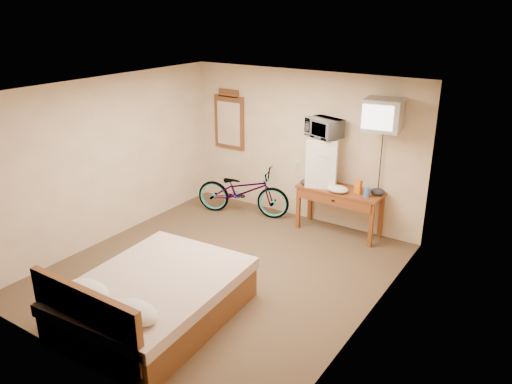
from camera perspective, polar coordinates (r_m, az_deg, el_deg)
room at (r=6.50m, az=-4.34°, el=0.68°), size 4.60×4.64×2.50m
desk at (r=7.95m, az=9.44°, el=-0.52°), size 1.35×0.53×0.75m
mini_fridge at (r=7.97m, az=7.61°, el=3.53°), size 0.60×0.59×0.78m
microwave at (r=7.83m, az=7.80°, el=7.28°), size 0.62×0.52×0.30m
snack_bag at (r=7.76m, az=11.60°, el=0.60°), size 0.12×0.09×0.22m
blue_cup at (r=7.66m, az=12.55°, el=0.02°), size 0.09×0.09×0.16m
cloth_cream at (r=7.77m, az=9.33°, el=0.34°), size 0.33×0.26×0.10m
cloth_dark_a at (r=8.01m, az=5.91°, el=1.11°), size 0.24×0.18×0.09m
cloth_dark_b at (r=7.78m, az=13.74°, el=0.03°), size 0.22×0.18×0.10m
crt_television at (r=7.38m, az=14.32°, el=8.54°), size 0.57×0.63×0.46m
wall_mirror at (r=9.03m, az=-3.08°, el=8.18°), size 0.63×0.04×1.06m
bicycle at (r=8.64m, az=-1.50°, el=0.13°), size 1.75×1.02×0.87m
bed at (r=5.98m, az=-11.88°, el=-11.90°), size 1.71×2.19×0.90m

